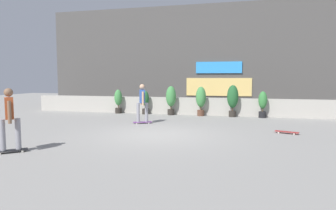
% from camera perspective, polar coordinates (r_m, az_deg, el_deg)
% --- Properties ---
extents(ground_plane, '(48.00, 48.00, 0.00)m').
position_cam_1_polar(ground_plane, '(10.51, -2.02, -5.61)').
color(ground_plane, gray).
extents(planter_wall, '(18.00, 0.40, 0.90)m').
position_cam_1_polar(planter_wall, '(16.24, 3.91, -0.20)').
color(planter_wall, '#B2ADA3').
rests_on(planter_wall, ground).
extents(building_backdrop, '(20.00, 2.08, 6.50)m').
position_cam_1_polar(building_backdrop, '(20.16, 6.03, 8.78)').
color(building_backdrop, '#4C4947').
rests_on(building_backdrop, ground).
extents(potted_plant_0, '(0.42, 0.42, 1.32)m').
position_cam_1_polar(potted_plant_0, '(16.92, -9.38, 0.92)').
color(potted_plant_0, '#2D2823').
rests_on(potted_plant_0, ground).
extents(potted_plant_1, '(0.40, 0.40, 1.26)m').
position_cam_1_polar(potted_plant_1, '(16.35, -4.30, 0.68)').
color(potted_plant_1, '#2D2823').
rests_on(potted_plant_1, ground).
extents(potted_plant_2, '(0.53, 0.53, 1.53)m').
position_cam_1_polar(potted_plant_2, '(15.94, 0.56, 1.31)').
color(potted_plant_2, '#2D2823').
rests_on(potted_plant_2, ground).
extents(potted_plant_3, '(0.52, 0.52, 1.51)m').
position_cam_1_polar(potted_plant_3, '(15.65, 6.23, 1.15)').
color(potted_plant_3, brown).
rests_on(potted_plant_3, ground).
extents(potted_plant_4, '(0.56, 0.56, 1.60)m').
position_cam_1_polar(potted_plant_4, '(15.50, 12.12, 1.26)').
color(potted_plant_4, '#2D2823').
rests_on(potted_plant_4, ground).
extents(potted_plant_5, '(0.42, 0.42, 1.30)m').
position_cam_1_polar(potted_plant_5, '(15.53, 17.45, 0.35)').
color(potted_plant_5, black).
rests_on(potted_plant_5, ground).
extents(skater_far_right, '(0.72, 0.69, 1.70)m').
position_cam_1_polar(skater_far_right, '(8.85, -27.74, -2.05)').
color(skater_far_right, black).
rests_on(skater_far_right, ground).
extents(skater_foreground, '(0.81, 0.53, 1.70)m').
position_cam_1_polar(skater_foreground, '(12.94, -4.88, 0.61)').
color(skater_foreground, '#72338C').
rests_on(skater_foreground, ground).
extents(skateboard_near_camera, '(0.82, 0.46, 0.08)m').
position_cam_1_polar(skateboard_near_camera, '(11.46, 21.53, -4.75)').
color(skateboard_near_camera, maroon).
rests_on(skateboard_near_camera, ground).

